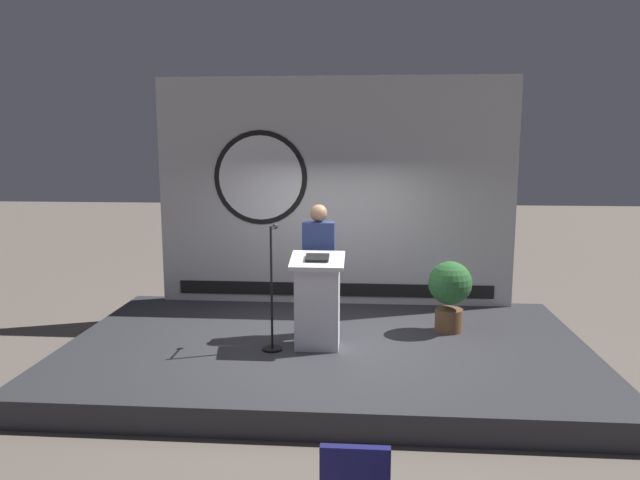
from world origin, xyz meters
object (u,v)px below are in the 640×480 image
Objects in this scene: podium at (317,302)px; potted_plant at (450,290)px; microphone_stand at (272,306)px; speaker_person at (319,269)px.

potted_plant is (1.67, 0.74, 0.00)m from podium.
podium is 1.23× the size of potted_plant.
podium is 0.77× the size of microphone_stand.
speaker_person is at bearing -171.11° from potted_plant.
podium is at bearing -87.43° from speaker_person.
podium is at bearing -155.96° from potted_plant.
microphone_stand is at bearing -158.95° from potted_plant.
speaker_person is 1.81× the size of potted_plant.
speaker_person reaches higher than podium.
speaker_person is (-0.02, 0.48, 0.30)m from podium.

